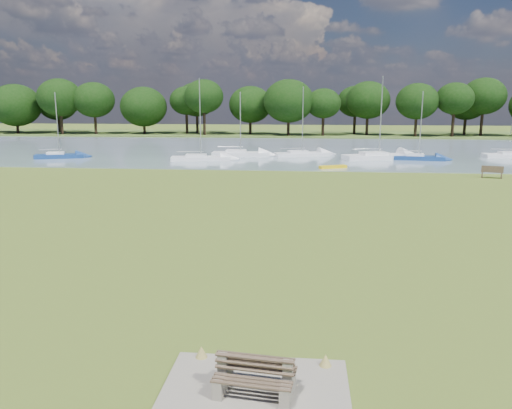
# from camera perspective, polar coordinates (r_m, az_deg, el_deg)

# --- Properties ---
(ground) EXTENTS (220.00, 220.00, 0.00)m
(ground) POSITION_cam_1_polar(r_m,az_deg,el_deg) (24.80, 3.17, -3.25)
(ground) COLOR brown
(river) EXTENTS (220.00, 40.00, 0.10)m
(river) POSITION_cam_1_polar(r_m,az_deg,el_deg) (66.25, 4.83, 6.23)
(river) COLOR slate
(river) RESTS_ON ground
(far_bank) EXTENTS (220.00, 20.00, 0.40)m
(far_bank) POSITION_cam_1_polar(r_m,az_deg,el_deg) (96.15, 5.14, 7.96)
(far_bank) COLOR #4C6626
(far_bank) RESTS_ON ground
(concrete_pad) EXTENTS (4.20, 3.20, 0.10)m
(concrete_pad) POSITION_cam_1_polar(r_m,az_deg,el_deg) (11.86, -0.13, -20.86)
(concrete_pad) COLOR gray
(concrete_pad) RESTS_ON ground
(bench_pair) EXTENTS (1.87, 1.23, 0.95)m
(bench_pair) POSITION_cam_1_polar(r_m,az_deg,el_deg) (11.63, -0.13, -19.05)
(bench_pair) COLOR gray
(bench_pair) RESTS_ON concrete_pad
(riverbank_bench) EXTENTS (1.78, 1.00, 1.05)m
(riverbank_bench) POSITION_cam_1_polar(r_m,az_deg,el_deg) (46.45, 25.37, 3.38)
(riverbank_bench) COLOR brown
(riverbank_bench) RESTS_ON ground
(kayak) EXTENTS (2.74, 1.69, 0.27)m
(kayak) POSITION_cam_1_polar(r_m,az_deg,el_deg) (48.41, 8.79, 4.28)
(kayak) COLOR yellow
(kayak) RESTS_ON river
(tree_line) EXTENTS (152.57, 8.51, 10.30)m
(tree_line) POSITION_cam_1_polar(r_m,az_deg,el_deg) (92.06, 9.03, 11.51)
(tree_line) COLOR black
(tree_line) RESTS_ON far_bank
(sailboat_0) EXTENTS (5.46, 3.18, 7.25)m
(sailboat_0) POSITION_cam_1_polar(r_m,az_deg,el_deg) (60.33, -21.58, 5.35)
(sailboat_0) COLOR navy
(sailboat_0) RESTS_ON river
(sailboat_1) EXTENTS (8.29, 4.80, 8.92)m
(sailboat_1) POSITION_cam_1_polar(r_m,az_deg,el_deg) (56.72, 13.79, 5.52)
(sailboat_1) COLOR white
(sailboat_1) RESTS_ON river
(sailboat_4) EXTENTS (5.46, 2.17, 7.33)m
(sailboat_4) POSITION_cam_1_polar(r_m,az_deg,el_deg) (57.22, 18.05, 5.27)
(sailboat_4) COLOR navy
(sailboat_4) RESTS_ON river
(sailboat_6) EXTENTS (6.57, 1.94, 7.30)m
(sailboat_6) POSITION_cam_1_polar(r_m,az_deg,el_deg) (58.02, -1.85, 5.96)
(sailboat_6) COLOR white
(sailboat_6) RESTS_ON river
(sailboat_8) EXTENTS (6.59, 3.80, 7.89)m
(sailboat_8) POSITION_cam_1_polar(r_m,az_deg,el_deg) (58.40, 5.22, 5.90)
(sailboat_8) COLOR white
(sailboat_8) RESTS_ON river
(sailboat_9) EXTENTS (6.56, 2.70, 8.67)m
(sailboat_9) POSITION_cam_1_polar(r_m,az_deg,el_deg) (54.30, -6.38, 5.45)
(sailboat_9) COLOR white
(sailboat_9) RESTS_ON river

